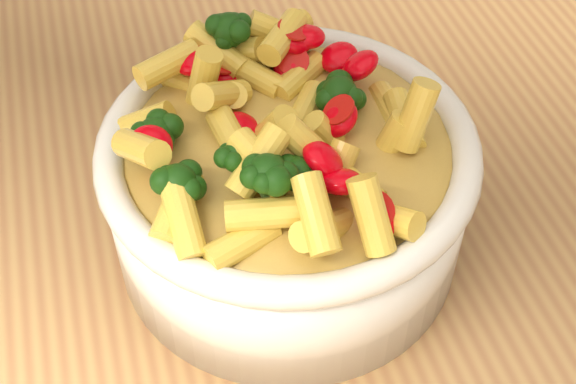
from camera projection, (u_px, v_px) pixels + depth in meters
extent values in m
cube|color=#AB7F49|center=(244.00, 300.00, 0.55)|extent=(1.20, 0.80, 0.04)
cylinder|color=#AB7F49|center=(555.00, 206.00, 1.21)|extent=(0.05, 0.05, 0.86)
cylinder|color=white|center=(288.00, 197.00, 0.53)|extent=(0.23, 0.23, 0.09)
ellipsoid|color=white|center=(288.00, 225.00, 0.55)|extent=(0.21, 0.21, 0.03)
torus|color=white|center=(288.00, 147.00, 0.49)|extent=(0.24, 0.24, 0.02)
ellipsoid|color=#E9C04F|center=(288.00, 147.00, 0.49)|extent=(0.20, 0.20, 0.02)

